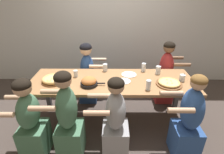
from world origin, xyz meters
The scene contains 21 objects.
ground_plane centered at (0.00, 0.00, 0.00)m, with size 18.00×18.00×0.00m, color #423833.
restaurant_back_panel centered at (0.00, 1.53, 1.60)m, with size 10.00×0.06×3.20m, color silver.
dining_table centered at (0.00, 0.00, 0.68)m, with size 2.42×0.82×0.75m.
pizza_board_main centered at (0.80, -0.13, 0.78)m, with size 0.36×0.36×0.05m.
pizza_board_second centered at (-0.84, -0.05, 0.79)m, with size 0.36×0.36×0.07m.
skillet_bowl centered at (-0.32, -0.16, 0.81)m, with size 0.34×0.24×0.13m.
empty_plate_a centered at (0.27, 0.18, 0.76)m, with size 0.23×0.23×0.02m.
empty_plate_b centered at (0.17, -0.05, 0.76)m, with size 0.20×0.20×0.02m.
cocktail_glass_blue centered at (1.02, -0.02, 0.80)m, with size 0.08×0.08×0.12m.
drinking_glass_a centered at (-0.59, -0.28, 0.81)m, with size 0.08×0.08×0.10m.
drinking_glass_b centered at (0.51, 0.32, 0.82)m, with size 0.07×0.07×0.14m.
drinking_glass_c centered at (0.73, 0.23, 0.81)m, with size 0.08×0.08×0.13m.
drinking_glass_d centered at (-0.55, 0.11, 0.80)m, with size 0.06×0.06×0.10m.
drinking_glass_e centered at (-0.11, 0.33, 0.81)m, with size 0.07×0.07×0.12m.
drinking_glass_f centered at (0.48, -0.27, 0.81)m, with size 0.06×0.06×0.14m.
diner_far_midleft centered at (-0.46, 0.63, 0.53)m, with size 0.51×0.40×1.13m.
diner_near_right centered at (0.93, -0.63, 0.52)m, with size 0.51×0.40×1.14m.
diner_near_left centered at (-0.99, -0.63, 0.50)m, with size 0.51×0.40×1.09m.
diner_far_right centered at (0.98, 0.63, 0.54)m, with size 0.51×0.40×1.16m.
diner_near_center centered at (0.04, -0.63, 0.50)m, with size 0.51×0.40×1.11m.
diner_near_midleft centered at (-0.53, -0.63, 0.54)m, with size 0.51×0.40×1.18m.
Camera 1 is at (0.02, -2.29, 1.94)m, focal length 28.00 mm.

